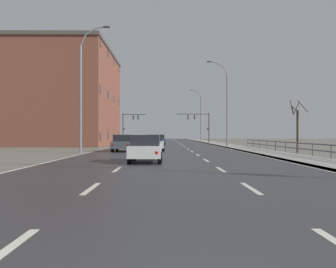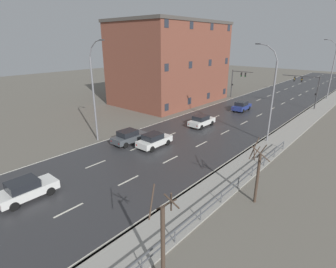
{
  "view_description": "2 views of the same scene",
  "coord_description": "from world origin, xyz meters",
  "px_view_note": "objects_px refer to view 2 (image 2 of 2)",
  "views": [
    {
      "loc": [
        -0.18,
        -2.58,
        1.6
      ],
      "look_at": [
        0.31,
        51.64,
        1.67
      ],
      "focal_mm": 36.58,
      "sensor_mm": 36.0,
      "label": 1
    },
    {
      "loc": [
        17.47,
        11.08,
        11.0
      ],
      "look_at": [
        0.0,
        31.35,
        1.51
      ],
      "focal_mm": 28.17,
      "sensor_mm": 36.0,
      "label": 2
    }
  ],
  "objects_px": {
    "street_lamp_midground": "(271,96)",
    "street_lamp_distant": "(331,71)",
    "car_far_right": "(202,121)",
    "brick_building": "(170,63)",
    "traffic_signal_right": "(308,85)",
    "car_distant": "(129,137)",
    "street_lamp_left_bank": "(94,94)",
    "car_near_right": "(242,106)",
    "car_far_left": "(26,189)",
    "traffic_signal_left": "(237,79)",
    "car_near_left": "(154,140)"
  },
  "relations": [
    {
      "from": "car_near_right",
      "to": "car_near_left",
      "type": "height_order",
      "value": "same"
    },
    {
      "from": "traffic_signal_right",
      "to": "car_far_left",
      "type": "relative_size",
      "value": 1.46
    },
    {
      "from": "car_far_right",
      "to": "traffic_signal_left",
      "type": "bearing_deg",
      "value": 105.68
    },
    {
      "from": "street_lamp_distant",
      "to": "street_lamp_midground",
      "type": "bearing_deg",
      "value": -90.05
    },
    {
      "from": "car_distant",
      "to": "car_far_right",
      "type": "xyz_separation_m",
      "value": [
        2.69,
        10.56,
        0.0
      ]
    },
    {
      "from": "street_lamp_distant",
      "to": "car_near_right",
      "type": "height_order",
      "value": "street_lamp_distant"
    },
    {
      "from": "traffic_signal_right",
      "to": "car_distant",
      "type": "distance_m",
      "value": 32.54
    },
    {
      "from": "street_lamp_midground",
      "to": "car_near_right",
      "type": "height_order",
      "value": "street_lamp_midground"
    },
    {
      "from": "car_near_left",
      "to": "traffic_signal_left",
      "type": "bearing_deg",
      "value": 100.48
    },
    {
      "from": "street_lamp_left_bank",
      "to": "car_far_right",
      "type": "distance_m",
      "value": 14.5
    },
    {
      "from": "car_near_right",
      "to": "car_far_left",
      "type": "height_order",
      "value": "same"
    },
    {
      "from": "street_lamp_midground",
      "to": "car_distant",
      "type": "bearing_deg",
      "value": -137.14
    },
    {
      "from": "street_lamp_distant",
      "to": "traffic_signal_left",
      "type": "distance_m",
      "value": 17.9
    },
    {
      "from": "street_lamp_left_bank",
      "to": "traffic_signal_right",
      "type": "xyz_separation_m",
      "value": [
        13.76,
        32.45,
        -1.53
      ]
    },
    {
      "from": "car_far_right",
      "to": "brick_building",
      "type": "xyz_separation_m",
      "value": [
        -13.74,
        9.66,
        6.38
      ]
    },
    {
      "from": "traffic_signal_left",
      "to": "car_far_right",
      "type": "height_order",
      "value": "traffic_signal_left"
    },
    {
      "from": "car_near_right",
      "to": "car_far_right",
      "type": "distance_m",
      "value": 11.41
    },
    {
      "from": "car_far_right",
      "to": "brick_building",
      "type": "relative_size",
      "value": 0.2
    },
    {
      "from": "car_distant",
      "to": "street_lamp_left_bank",
      "type": "bearing_deg",
      "value": -151.12
    },
    {
      "from": "street_lamp_midground",
      "to": "car_far_left",
      "type": "distance_m",
      "value": 24.98
    },
    {
      "from": "street_lamp_left_bank",
      "to": "traffic_signal_left",
      "type": "relative_size",
      "value": 2.02
    },
    {
      "from": "car_far_right",
      "to": "car_near_right",
      "type": "bearing_deg",
      "value": 89.42
    },
    {
      "from": "street_lamp_midground",
      "to": "car_distant",
      "type": "distance_m",
      "value": 16.29
    },
    {
      "from": "street_lamp_distant",
      "to": "street_lamp_left_bank",
      "type": "xyz_separation_m",
      "value": [
        -14.88,
        -43.49,
        -0.09
      ]
    },
    {
      "from": "car_near_right",
      "to": "brick_building",
      "type": "bearing_deg",
      "value": -175.54
    },
    {
      "from": "car_near_left",
      "to": "car_far_left",
      "type": "bearing_deg",
      "value": -90.68
    },
    {
      "from": "street_lamp_left_bank",
      "to": "traffic_signal_right",
      "type": "relative_size",
      "value": 1.87
    },
    {
      "from": "car_distant",
      "to": "car_far_right",
      "type": "height_order",
      "value": "same"
    },
    {
      "from": "car_near_right",
      "to": "car_distant",
      "type": "distance_m",
      "value": 22.17
    },
    {
      "from": "street_lamp_midground",
      "to": "car_far_right",
      "type": "xyz_separation_m",
      "value": [
        -8.8,
        -0.1,
        -4.46
      ]
    },
    {
      "from": "car_far_left",
      "to": "brick_building",
      "type": "bearing_deg",
      "value": 113.15
    },
    {
      "from": "street_lamp_midground",
      "to": "traffic_signal_right",
      "type": "distance_m",
      "value": 20.1
    },
    {
      "from": "car_far_left",
      "to": "car_distant",
      "type": "bearing_deg",
      "value": 102.86
    },
    {
      "from": "street_lamp_left_bank",
      "to": "car_far_right",
      "type": "relative_size",
      "value": 2.71
    },
    {
      "from": "street_lamp_distant",
      "to": "street_lamp_left_bank",
      "type": "height_order",
      "value": "street_lamp_distant"
    },
    {
      "from": "street_lamp_distant",
      "to": "traffic_signal_right",
      "type": "xyz_separation_m",
      "value": [
        -1.13,
        -11.04,
        -1.62
      ]
    },
    {
      "from": "street_lamp_distant",
      "to": "traffic_signal_right",
      "type": "relative_size",
      "value": 1.89
    },
    {
      "from": "car_near_right",
      "to": "car_far_right",
      "type": "relative_size",
      "value": 1.01
    },
    {
      "from": "street_lamp_left_bank",
      "to": "traffic_signal_right",
      "type": "bearing_deg",
      "value": 67.03
    },
    {
      "from": "street_lamp_distant",
      "to": "car_distant",
      "type": "height_order",
      "value": "street_lamp_distant"
    },
    {
      "from": "traffic_signal_right",
      "to": "street_lamp_midground",
      "type": "bearing_deg",
      "value": -86.85
    },
    {
      "from": "car_far_right",
      "to": "brick_building",
      "type": "distance_m",
      "value": 17.97
    },
    {
      "from": "traffic_signal_left",
      "to": "car_distant",
      "type": "height_order",
      "value": "traffic_signal_left"
    },
    {
      "from": "car_distant",
      "to": "car_near_left",
      "type": "bearing_deg",
      "value": 20.92
    },
    {
      "from": "street_lamp_distant",
      "to": "brick_building",
      "type": "distance_m",
      "value": 31.22
    },
    {
      "from": "car_distant",
      "to": "car_near_right",
      "type": "bearing_deg",
      "value": 83.55
    },
    {
      "from": "car_near_right",
      "to": "car_near_left",
      "type": "relative_size",
      "value": 1.02
    },
    {
      "from": "street_lamp_midground",
      "to": "car_near_right",
      "type": "relative_size",
      "value": 2.58
    },
    {
      "from": "traffic_signal_left",
      "to": "car_near_right",
      "type": "xyz_separation_m",
      "value": [
        5.73,
        -9.12,
        -2.99
      ]
    },
    {
      "from": "street_lamp_midground",
      "to": "street_lamp_distant",
      "type": "xyz_separation_m",
      "value": [
        0.02,
        31.07,
        0.28
      ]
    }
  ]
}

